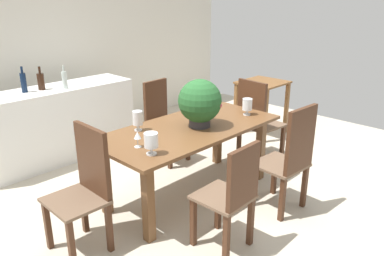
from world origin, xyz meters
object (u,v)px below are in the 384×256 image
flower_centerpiece (200,102)px  crystal_vase_left (247,105)px  chair_head_end (85,184)px  side_table (262,94)px  wine_bottle_green (65,80)px  chair_near_right (290,156)px  wine_glass (137,136)px  chair_far_right (162,118)px  crystal_vase_right (138,119)px  chair_near_left (232,193)px  wine_bottle_amber (41,81)px  wine_bottle_clear (24,82)px  dining_table (189,137)px  chair_foot_end (256,118)px  kitchen_counter (57,124)px  crystal_vase_center_near (151,141)px

flower_centerpiece → crystal_vase_left: bearing=-9.9°
chair_head_end → side_table: 3.31m
wine_bottle_green → chair_near_right: bearing=-72.8°
wine_glass → chair_head_end: bearing=175.0°
chair_far_right → side_table: chair_far_right is taller
crystal_vase_right → chair_near_left: bearing=-90.3°
wine_bottle_amber → wine_bottle_green: bearing=-32.2°
chair_head_end → wine_bottle_clear: (0.38, 1.89, 0.47)m
dining_table → crystal_vase_right: (-0.42, 0.29, 0.23)m
side_table → wine_glass: bearing=-168.1°
wine_glass → chair_foot_end: bearing=1.7°
dining_table → chair_near_right: 1.00m
chair_far_right → wine_bottle_clear: bearing=137.1°
chair_near_left → crystal_vase_left: chair_near_left is taller
chair_far_right → crystal_vase_right: 1.09m
crystal_vase_right → wine_bottle_amber: wine_bottle_amber is taller
chair_foot_end → kitchen_counter: (-1.67, 1.84, -0.11)m
dining_table → wine_bottle_amber: wine_bottle_amber is taller
wine_bottle_amber → chair_foot_end: bearing=-45.9°
chair_foot_end → wine_glass: bearing=96.9°
chair_foot_end → wine_bottle_amber: bearing=49.4°
chair_near_right → wine_bottle_clear: 3.08m
dining_table → chair_head_end: chair_head_end is taller
side_table → wine_bottle_green: bearing=154.3°
chair_far_right → kitchen_counter: size_ratio=0.51×
dining_table → chair_head_end: (-1.19, -0.00, -0.07)m
chair_near_left → wine_glass: bearing=-74.5°
chair_far_right → chair_foot_end: bearing=-53.6°
chair_head_end → dining_table: bearing=90.7°
chair_head_end → flower_centerpiece: (1.28, -0.06, 0.43)m
chair_near_right → crystal_vase_center_near: size_ratio=5.65×
chair_far_right → chair_head_end: 1.85m
flower_centerpiece → crystal_vase_center_near: 0.83m
crystal_vase_center_near → wine_bottle_clear: (-0.11, 2.14, 0.17)m
chair_near_left → wine_bottle_amber: 2.80m
chair_near_right → chair_near_left: chair_near_right is taller
chair_foot_end → wine_bottle_green: 2.37m
dining_table → flower_centerpiece: bearing=-33.3°
chair_near_right → chair_near_left: 0.85m
chair_near_left → kitchen_counter: 2.74m
wine_bottle_clear → wine_bottle_green: wine_bottle_clear is taller
chair_foot_end → chair_head_end: bearing=95.5°
crystal_vase_left → chair_near_right: bearing=-112.4°
chair_near_left → wine_bottle_amber: bearing=-87.6°
chair_near_left → kitchen_counter: size_ratio=0.48×
chair_near_right → chair_near_left: (-0.85, 0.02, -0.06)m
dining_table → chair_head_end: 1.20m
crystal_vase_right → wine_glass: size_ratio=1.39×
crystal_vase_center_near → wine_bottle_green: wine_bottle_green is taller
chair_foot_end → side_table: size_ratio=1.31×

